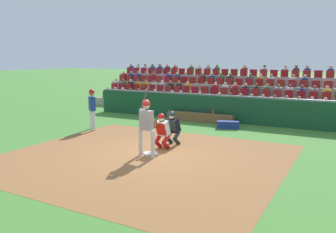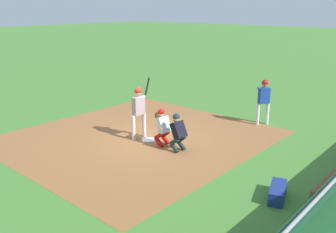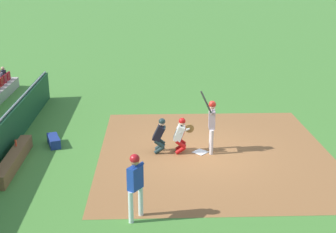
# 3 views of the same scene
# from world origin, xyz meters

# --- Properties ---
(ground_plane) EXTENTS (160.00, 160.00, 0.00)m
(ground_plane) POSITION_xyz_m (0.00, 0.00, 0.00)
(ground_plane) COLOR #457F32
(infield_dirt_patch) EXTENTS (8.91, 8.20, 0.01)m
(infield_dirt_patch) POSITION_xyz_m (0.00, 0.50, 0.00)
(infield_dirt_patch) COLOR #925F36
(infield_dirt_patch) RESTS_ON ground_plane
(home_plate_marker) EXTENTS (0.62, 0.62, 0.02)m
(home_plate_marker) POSITION_xyz_m (0.00, 0.00, 0.02)
(home_plate_marker) COLOR white
(home_plate_marker) RESTS_ON infield_dirt_patch
(batter_at_plate) EXTENTS (0.64, 0.59, 2.28)m
(batter_at_plate) POSITION_xyz_m (-0.07, 0.38, 1.18)
(batter_at_plate) COLOR silver
(batter_at_plate) RESTS_ON ground_plane
(catcher_crouching) EXTENTS (0.49, 0.72, 1.30)m
(catcher_crouching) POSITION_xyz_m (-0.04, -0.69, 0.72)
(catcher_crouching) COLOR #B71211
(catcher_crouching) RESTS_ON ground_plane
(home_plate_umpire) EXTENTS (0.49, 0.50, 1.28)m
(home_plate_umpire) POSITION_xyz_m (-0.10, -1.43, 0.70)
(home_plate_umpire) COLOR #1A2D2E
(home_plate_umpire) RESTS_ON ground_plane
(dugout_wall) EXTENTS (14.64, 0.24, 1.37)m
(dugout_wall) POSITION_xyz_m (0.00, -6.81, 0.66)
(dugout_wall) COLOR #17472A
(dugout_wall) RESTS_ON ground_plane
(dugout_bench) EXTENTS (3.53, 0.40, 0.44)m
(dugout_bench) POSITION_xyz_m (0.86, -6.26, 0.22)
(dugout_bench) COLOR brown
(dugout_bench) RESTS_ON ground_plane
(water_bottle_on_bench) EXTENTS (0.07, 0.07, 0.22)m
(water_bottle_on_bench) POSITION_xyz_m (0.17, -6.35, 0.55)
(water_bottle_on_bench) COLOR #D54328
(water_bottle_on_bench) RESTS_ON dugout_bench
(equipment_duffel_bag) EXTENTS (1.04, 0.66, 0.34)m
(equipment_duffel_bag) POSITION_xyz_m (-0.95, -5.30, 0.17)
(equipment_duffel_bag) COLOR navy
(equipment_duffel_bag) RESTS_ON ground_plane
(on_deck_batter) EXTENTS (0.52, 0.45, 1.83)m
(on_deck_batter) POSITION_xyz_m (4.35, -2.19, 1.12)
(on_deck_batter) COLOR silver
(on_deck_batter) RESTS_ON ground_plane
(bleacher_stand) EXTENTS (19.46, 3.94, 2.80)m
(bleacher_stand) POSITION_xyz_m (0.01, -11.24, 0.83)
(bleacher_stand) COLOR #A79E95
(bleacher_stand) RESTS_ON ground_plane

